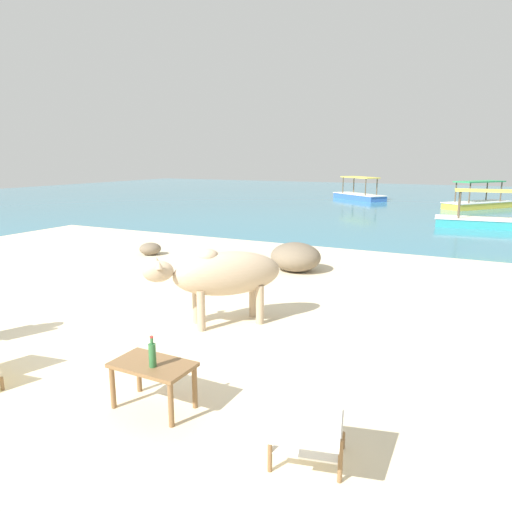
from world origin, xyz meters
name	(u,v)px	position (x,y,z in m)	size (l,w,h in m)	color
sand_beach	(141,333)	(0.00, 0.00, 0.02)	(18.00, 14.00, 0.04)	beige
water_surface	(404,202)	(0.00, 22.00, 0.00)	(60.00, 36.00, 0.03)	teal
cow	(224,274)	(0.87, 0.78, 0.77)	(1.66, 1.66, 1.10)	tan
low_bench_table	(153,371)	(1.42, -1.48, 0.42)	(0.77, 0.45, 0.45)	brown
bottle	(152,354)	(1.47, -1.54, 0.61)	(0.07, 0.07, 0.30)	#2D6B38
deck_chair_near	(306,426)	(3.02, -1.71, 0.42)	(0.69, 0.87, 0.68)	brown
shore_rock_large	(150,249)	(-3.17, 4.13, 0.19)	(0.52, 0.45, 0.30)	#756651
shore_rock_medium	(296,257)	(0.62, 4.16, 0.34)	(1.06, 0.94, 0.60)	#756651
boat_teal	(492,220)	(4.33, 13.05, 0.29)	(3.75, 1.43, 1.29)	teal
boat_blue	(359,195)	(-2.52, 22.04, 0.29)	(3.57, 3.23, 1.29)	#3866B7
boat_yellow	(477,202)	(3.72, 19.78, 0.29)	(3.14, 3.62, 1.29)	gold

